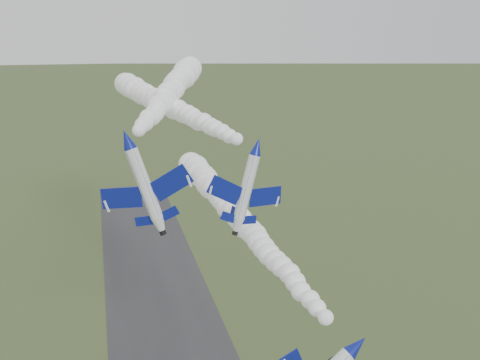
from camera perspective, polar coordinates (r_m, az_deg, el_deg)
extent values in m
cylinder|color=white|center=(58.49, 12.38, -16.88)|extent=(3.40, 9.38, 2.29)
cone|color=white|center=(62.43, 9.44, -14.46)|extent=(2.51, 2.23, 2.29)
cylinder|color=black|center=(63.23, 8.91, -14.02)|extent=(1.23, 0.79, 1.16)
ellipsoid|color=black|center=(56.95, 14.22, -17.55)|extent=(1.90, 3.31, 1.53)
cube|color=navy|center=(56.77, 10.23, -14.82)|extent=(3.40, 2.98, 4.14)
cube|color=navy|center=(61.46, 13.21, -18.22)|extent=(3.40, 2.98, 4.14)
cube|color=navy|center=(60.53, 9.13, -13.94)|extent=(1.52, 1.36, 1.82)
cube|color=navy|center=(62.93, 10.69, -15.75)|extent=(1.52, 1.36, 1.82)
cube|color=navy|center=(61.66, 11.02, -14.05)|extent=(2.21, 1.98, 1.53)
cylinder|color=white|center=(67.26, -11.95, 4.26)|extent=(4.74, 9.58, 2.11)
cone|color=navy|center=(61.66, -13.24, 3.16)|extent=(2.73, 2.96, 2.11)
cone|color=white|center=(72.69, -10.90, 5.15)|extent=(2.60, 2.53, 2.11)
cylinder|color=black|center=(73.76, -10.71, 5.31)|extent=(1.22, 0.95, 1.07)
ellipsoid|color=black|center=(64.90, -12.65, 4.35)|extent=(2.28, 3.48, 1.40)
cube|color=navy|center=(69.15, -14.25, 3.41)|extent=(5.50, 4.00, 1.73)
cube|color=navy|center=(67.25, -9.13, 5.15)|extent=(5.50, 4.00, 1.73)
cube|color=navy|center=(72.23, -12.37, 4.56)|extent=(2.42, 1.80, 0.79)
cube|color=navy|center=(71.27, -9.76, 5.45)|extent=(2.42, 1.80, 0.79)
cube|color=navy|center=(71.34, -11.53, 6.05)|extent=(1.36, 1.96, 2.38)
cylinder|color=white|center=(69.89, 1.83, 3.56)|extent=(3.70, 8.93, 1.92)
cone|color=navy|center=(65.23, 4.15, 2.65)|extent=(2.36, 2.63, 1.92)
cone|color=white|center=(74.47, -0.13, 4.32)|extent=(2.27, 2.23, 1.92)
cylinder|color=black|center=(75.38, -0.49, 4.46)|extent=(1.08, 0.81, 0.97)
ellipsoid|color=black|center=(67.93, 2.86, 3.68)|extent=(1.88, 3.19, 1.28)
cube|color=navy|center=(69.09, -0.71, 4.01)|extent=(5.05, 3.40, 1.44)
cube|color=navy|center=(72.23, 3.56, 3.12)|extent=(5.05, 3.40, 1.44)
cube|color=navy|center=(72.87, -0.93, 4.43)|extent=(2.22, 1.54, 0.67)
cube|color=navy|center=(74.48, 1.29, 3.96)|extent=(2.22, 1.54, 0.67)
cube|color=navy|center=(73.36, 0.54, 5.18)|extent=(1.07, 1.78, 2.23)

